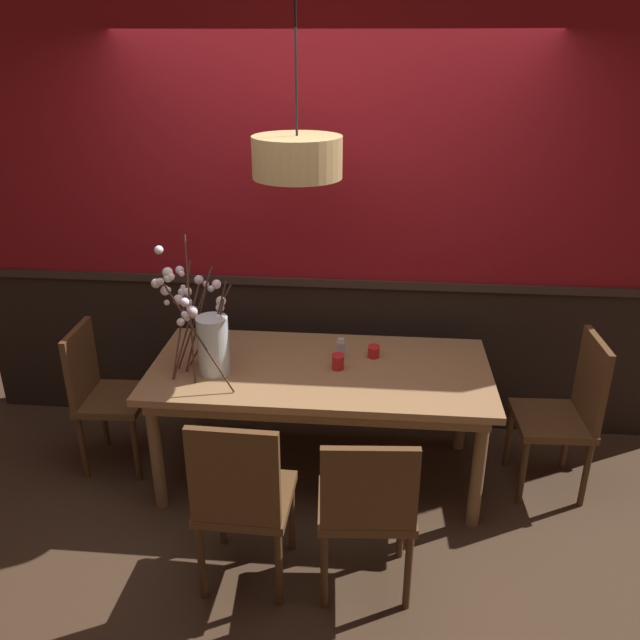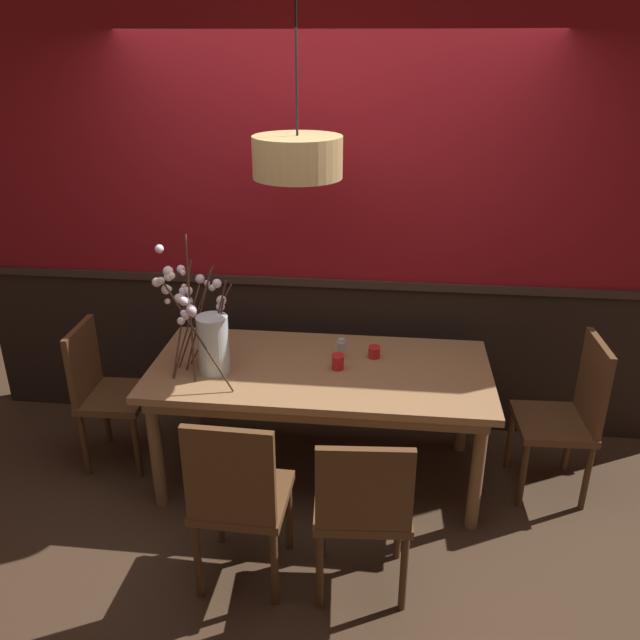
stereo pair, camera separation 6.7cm
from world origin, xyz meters
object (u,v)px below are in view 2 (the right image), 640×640
Objects in this scene: chair_near_side_right at (363,506)px; pendant_lamp at (298,157)px; dining_table at (320,380)px; vase_with_blossoms at (208,335)px; candle_holder_nearer_center at (374,352)px; candle_holder_nearer_edge at (338,362)px; condiment_bottle at (341,349)px; chair_head_east_end at (569,411)px; chair_near_side_left at (238,495)px; chair_far_side_left at (291,338)px; chair_head_west_end at (104,388)px.

chair_near_side_right is 1.74m from pendant_lamp.
dining_table is 2.56× the size of vase_with_blossoms.
candle_holder_nearer_edge reaches higher than candle_holder_nearer_center.
candle_holder_nearer_edge is at bearing -139.97° from candle_holder_nearer_center.
chair_near_side_right is 7.24× the size of condiment_bottle.
chair_head_east_end is 1.00× the size of chair_near_side_left.
chair_near_side_right is 0.94m from candle_holder_nearer_edge.
chair_far_side_left is 1.90m from chair_head_east_end.
vase_with_blossoms is (-0.33, 0.80, 0.43)m from chair_near_side_left.
vase_with_blossoms reaches higher than candle_holder_nearer_center.
condiment_bottle reaches higher than dining_table.
dining_table is 15.60× the size of condiment_bottle.
chair_head_west_end reaches higher than candle_holder_nearer_edge.
vase_with_blossoms is 1.07m from pendant_lamp.
pendant_lamp is at bearing 149.51° from dining_table.
pendant_lamp reaches higher than candle_holder_nearer_edge.
chair_near_side_right is (-1.11, -0.92, -0.01)m from chair_head_east_end.
chair_head_east_end is (2.73, 0.01, 0.02)m from chair_head_west_end.
chair_head_east_end is 1.05× the size of pendant_lamp.
chair_far_side_left reaches higher than condiment_bottle.
chair_head_east_end is (1.71, -0.84, 0.03)m from chair_far_side_left.
pendant_lamp is (1.20, 0.05, 1.39)m from chair_head_west_end.
dining_table is at bearing 9.19° from vase_with_blossoms.
chair_near_side_right is at bearing -140.47° from chair_head_east_end.
chair_head_east_end reaches higher than chair_near_side_left.
vase_with_blossoms is 10.16× the size of candle_holder_nearer_center.
chair_near_side_left reaches higher than chair_near_side_right.
candle_holder_nearer_edge is at bearing -4.81° from dining_table.
candle_holder_nearer_center is (0.58, 1.05, 0.24)m from chair_near_side_left.
chair_head_west_end is 1.46m from condiment_bottle.
vase_with_blossoms is at bearing -160.63° from pendant_lamp.
candle_holder_nearer_center is 0.83× the size of candle_holder_nearer_edge.
chair_near_side_right is 1.28m from vase_with_blossoms.
dining_table is at bearing 72.76° from chair_near_side_left.
condiment_bottle is (0.41, -0.74, 0.30)m from chair_far_side_left.
chair_head_east_end is at bearing -4.43° from condiment_bottle.
vase_with_blossoms reaches higher than dining_table.
chair_head_west_end is 0.95× the size of chair_head_east_end.
condiment_bottle is at bearing 86.81° from candle_holder_nearer_edge.
dining_table is 2.10× the size of pendant_lamp.
chair_head_west_end reaches higher than condiment_bottle.
vase_with_blossoms is at bearing -9.40° from chair_head_west_end.
chair_head_east_end reaches higher than chair_near_side_right.
pendant_lamp reaches higher than chair_near_side_right.
chair_head_west_end is 1.45m from candle_holder_nearer_edge.
chair_near_side_right is at bearing -79.67° from condiment_bottle.
candle_holder_nearer_center is at bearing 61.24° from chair_near_side_left.
chair_near_side_left is (-1.68, -0.92, 0.00)m from chair_head_east_end.
chair_near_side_left is at bearing -151.24° from chair_head_east_end.
pendant_lamp reaches higher than candle_holder_nearer_center.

